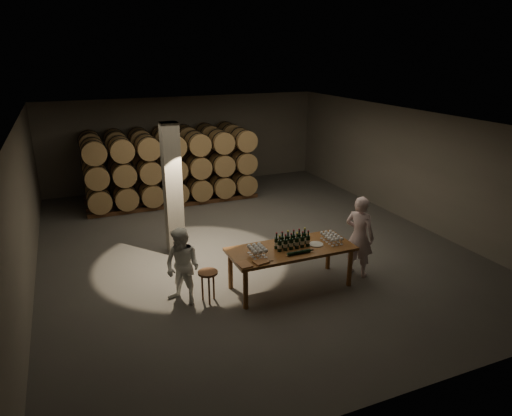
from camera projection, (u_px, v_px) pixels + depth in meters
name	position (u px, v px, depth m)	size (l,w,h in m)	color
room	(173.00, 190.00, 10.84)	(12.00, 12.00, 12.00)	#575552
tasting_table	(291.00, 252.00, 9.41)	(2.60, 1.10, 0.90)	brown
barrel_stack_back	(164.00, 159.00, 15.63)	(5.48, 0.95, 2.31)	#56331D
barrel_stack_front	(174.00, 168.00, 14.41)	(5.48, 0.95, 2.31)	#56331D
bottle_cluster	(292.00, 242.00, 9.35)	(0.74, 0.24, 0.35)	black
lying_bottles	(299.00, 252.00, 9.07)	(0.59, 0.07, 0.07)	black
glass_cluster_left	(257.00, 249.00, 9.00)	(0.31, 0.42, 0.19)	silver
glass_cluster_right	(332.00, 236.00, 9.65)	(0.30, 0.52, 0.17)	silver
plate	(316.00, 244.00, 9.53)	(0.30, 0.30, 0.02)	silver
notebook_near	(261.00, 262.00, 8.72)	(0.27, 0.22, 0.03)	#996037
notebook_corner	(244.00, 265.00, 8.61)	(0.23, 0.30, 0.03)	#996037
pen	(269.00, 261.00, 8.78)	(0.01, 0.01, 0.15)	black
stool	(208.00, 277.00, 8.95)	(0.39, 0.39, 0.65)	#56331D
person_man	(359.00, 236.00, 9.93)	(0.66, 0.44, 1.82)	white
person_woman	(183.00, 267.00, 8.83)	(0.76, 0.59, 1.56)	white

